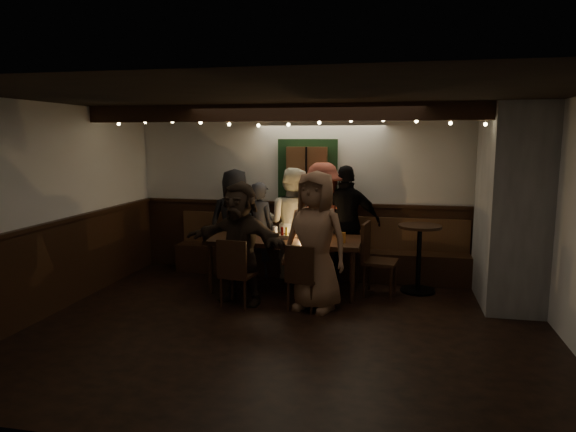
% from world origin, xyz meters
% --- Properties ---
extents(room, '(6.02, 5.01, 2.62)m').
position_xyz_m(room, '(1.07, 1.42, 1.07)').
color(room, black).
rests_on(room, ground).
extents(dining_table, '(2.14, 0.92, 0.93)m').
position_xyz_m(dining_table, '(-0.34, 1.40, 0.70)').
color(dining_table, black).
rests_on(dining_table, ground).
extents(chair_near_left, '(0.46, 0.46, 0.90)m').
position_xyz_m(chair_near_left, '(-0.80, 0.52, 0.51)').
color(chair_near_left, black).
rests_on(chair_near_left, ground).
extents(chair_near_right, '(0.46, 0.46, 0.85)m').
position_xyz_m(chair_near_right, '(0.06, 0.57, 0.48)').
color(chair_near_right, black).
rests_on(chair_near_right, ground).
extents(chair_end, '(0.52, 0.52, 1.01)m').
position_xyz_m(chair_end, '(0.90, 1.49, 0.57)').
color(chair_end, black).
rests_on(chair_end, ground).
extents(high_top, '(0.60, 0.60, 0.96)m').
position_xyz_m(high_top, '(1.53, 1.73, 0.61)').
color(high_top, black).
rests_on(high_top, ground).
extents(person_a, '(0.95, 0.76, 1.70)m').
position_xyz_m(person_a, '(-1.28, 2.06, 0.85)').
color(person_a, black).
rests_on(person_a, ground).
extents(person_b, '(0.64, 0.53, 1.49)m').
position_xyz_m(person_b, '(-0.90, 2.11, 0.75)').
color(person_b, '#2E2F36').
rests_on(person_b, ground).
extents(person_c, '(0.97, 0.84, 1.72)m').
position_xyz_m(person_c, '(-0.38, 2.11, 0.86)').
color(person_c, silver).
rests_on(person_c, ground).
extents(person_d, '(1.33, 1.07, 1.80)m').
position_xyz_m(person_d, '(0.09, 2.08, 0.90)').
color(person_d, brown).
rests_on(person_d, ground).
extents(person_e, '(1.11, 0.68, 1.76)m').
position_xyz_m(person_e, '(0.46, 2.10, 0.88)').
color(person_e, black).
rests_on(person_e, ground).
extents(person_f, '(1.57, 0.90, 1.62)m').
position_xyz_m(person_f, '(-0.80, 0.74, 0.81)').
color(person_f, black).
rests_on(person_f, ground).
extents(person_g, '(0.99, 0.79, 1.77)m').
position_xyz_m(person_g, '(0.21, 0.69, 0.89)').
color(person_g, '#8A6247').
rests_on(person_g, ground).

